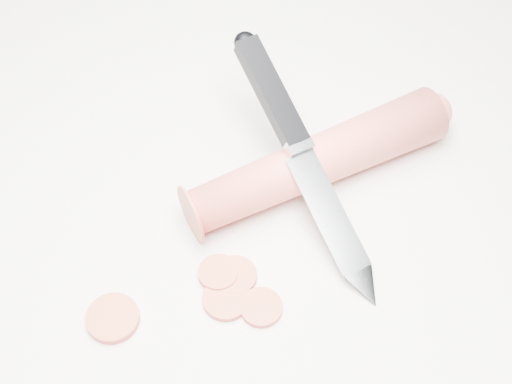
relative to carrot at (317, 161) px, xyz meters
The scene contains 9 objects.
ground 0.07m from the carrot, 107.17° to the right, with size 2.40×2.40×0.00m, color silver.
carrot is the anchor object (origin of this frame).
carrot_slice_0 0.12m from the carrot, 71.75° to the right, with size 0.03×0.03×0.01m, color #C34C2F.
carrot_slice_1 0.08m from the carrot, 121.60° to the right, with size 0.04×0.04×0.01m, color #C34C2F.
carrot_slice_2 0.11m from the carrot, 85.74° to the right, with size 0.03×0.03×0.01m, color #C34C2F.
carrot_slice_3 0.12m from the carrot, 91.14° to the right, with size 0.03×0.03×0.01m, color #C34C2F.
carrot_slice_4 0.13m from the carrot, 83.19° to the right, with size 0.03×0.03×0.01m, color #C34C2F.
carrot_slice_5 0.19m from the carrot, 100.81° to the right, with size 0.04×0.04×0.01m, color #C34C2F.
kitchen_knife 0.03m from the carrot, 82.29° to the right, with size 0.21×0.11×0.09m, color #B3B5BA, non-canonical shape.
Camera 1 is at (0.20, -0.22, 0.45)m, focal length 50.00 mm.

